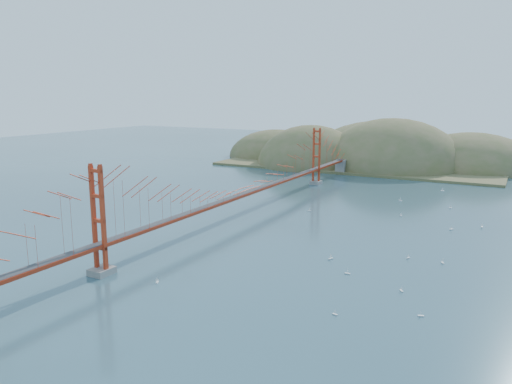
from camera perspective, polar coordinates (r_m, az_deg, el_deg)
The scene contains 18 objects.
ground at distance 78.24m, azimuth -1.35°, elevation -2.56°, with size 320.00×320.00×0.00m, color #284550.
bridge at distance 77.02m, azimuth -1.31°, elevation 2.54°, with size 2.20×94.40×12.00m.
far_headlands at distance 140.26m, azimuth 13.56°, elevation 3.29°, with size 84.00×58.00×25.00m.
sailboat_1 at distance 59.94m, azimuth 20.56°, elevation -7.51°, with size 0.60×0.60×0.64m.
sailboat_6 at distance 50.64m, azimuth 16.29°, elevation -10.70°, with size 0.57×0.57×0.59m.
sailboat_16 at distance 80.34m, azimuth 16.24°, elevation -2.55°, with size 0.54×0.54×0.60m.
sailboat_3 at distance 80.58m, azimuth 6.12°, elevation -2.11°, with size 0.61×0.61×0.64m.
sailboat_2 at distance 44.47m, azimuth 9.02°, elevation -13.55°, with size 0.50×0.46×0.57m.
sailboat_7 at distance 91.52m, azimuth 16.16°, elevation -0.88°, with size 0.59×0.48×0.70m.
sailboat_14 at distance 58.17m, azimuth 8.55°, elevation -7.45°, with size 0.64×0.64×0.71m.
sailboat_8 at distance 88.23m, azimuth 21.34°, elevation -1.66°, with size 0.59×0.59×0.62m.
sailboat_10 at distance 51.68m, azimuth -11.24°, elevation -9.99°, with size 0.57×0.57×0.65m.
sailboat_4 at distance 74.59m, azimuth 21.42°, elevation -3.93°, with size 0.62×0.62×0.66m.
sailboat_13 at distance 45.89m, azimuth 18.34°, elevation -13.19°, with size 0.53×0.52×0.59m.
sailboat_0 at distance 60.39m, azimuth 17.00°, elevation -7.14°, with size 0.50×0.51×0.57m.
sailboat_12 at distance 103.39m, azimuth 20.54°, elevation 0.21°, with size 0.63×0.63×0.69m.
sailboat_5 at distance 77.59m, azimuth 24.43°, elevation -3.59°, with size 0.48×0.59×0.68m.
sailboat_extra_0 at distance 53.87m, azimuth 10.42°, elevation -9.06°, with size 0.59×0.48×0.69m.
Camera 1 is at (37.91, -65.84, 18.69)m, focal length 35.00 mm.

